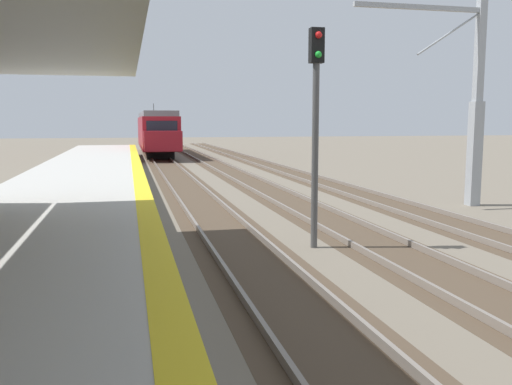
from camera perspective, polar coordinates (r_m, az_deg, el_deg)
station_platform at (r=12.44m, az=-21.37°, el=-5.20°), size 5.00×80.00×0.91m
track_pair_nearest_platform at (r=16.51m, az=-3.96°, el=-3.12°), size 2.34×120.00×0.16m
track_pair_middle at (r=17.36m, az=7.20°, el=-2.64°), size 2.34×120.00×0.16m
track_pair_far_side at (r=18.80m, az=16.98°, el=-2.13°), size 2.34×120.00×0.16m
approaching_train at (r=51.13m, az=-10.28°, el=6.28°), size 2.93×19.60×4.76m
rail_signal_post at (r=13.20m, az=6.19°, el=7.95°), size 0.32×0.34×5.20m
catenary_pylon_far_side at (r=21.26m, az=21.22°, el=8.37°), size 5.00×0.40×7.50m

